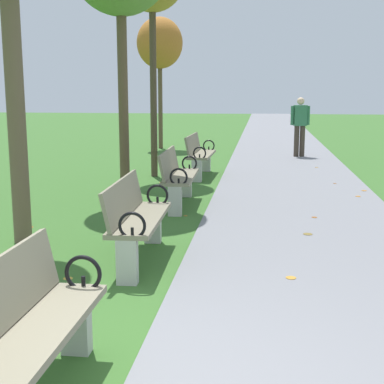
{
  "coord_description": "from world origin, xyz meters",
  "views": [
    {
      "loc": [
        0.84,
        -2.72,
        1.86
      ],
      "look_at": [
        -0.05,
        4.24,
        0.55
      ],
      "focal_mm": 51.54,
      "sensor_mm": 36.0,
      "label": 1
    }
  ],
  "objects_px": {
    "park_bench_2": "(136,218)",
    "tree_5": "(160,44)",
    "pedestrian_walking": "(300,124)",
    "park_bench_1": "(22,334)",
    "park_bench_4": "(199,154)",
    "park_bench_3": "(178,176)"
  },
  "relations": [
    {
      "from": "tree_5",
      "to": "park_bench_1",
      "type": "bearing_deg",
      "value": -82.64
    },
    {
      "from": "park_bench_3",
      "to": "park_bench_4",
      "type": "height_order",
      "value": "same"
    },
    {
      "from": "park_bench_1",
      "to": "park_bench_2",
      "type": "height_order",
      "value": "same"
    },
    {
      "from": "park_bench_1",
      "to": "tree_5",
      "type": "xyz_separation_m",
      "value": [
        -1.87,
        14.47,
        2.75
      ]
    },
    {
      "from": "park_bench_3",
      "to": "tree_5",
      "type": "bearing_deg",
      "value": 102.25
    },
    {
      "from": "park_bench_3",
      "to": "pedestrian_walking",
      "type": "xyz_separation_m",
      "value": [
        2.36,
        6.82,
        0.44
      ]
    },
    {
      "from": "park_bench_3",
      "to": "park_bench_4",
      "type": "bearing_deg",
      "value": 90.0
    },
    {
      "from": "park_bench_2",
      "to": "park_bench_4",
      "type": "height_order",
      "value": "same"
    },
    {
      "from": "park_bench_3",
      "to": "park_bench_4",
      "type": "relative_size",
      "value": 1.0
    },
    {
      "from": "park_bench_1",
      "to": "park_bench_4",
      "type": "bearing_deg",
      "value": 90.0
    },
    {
      "from": "tree_5",
      "to": "pedestrian_walking",
      "type": "relative_size",
      "value": 2.5
    },
    {
      "from": "park_bench_1",
      "to": "park_bench_3",
      "type": "xyz_separation_m",
      "value": [
        0.0,
        5.86,
        0.0
      ]
    },
    {
      "from": "park_bench_2",
      "to": "pedestrian_walking",
      "type": "height_order",
      "value": "pedestrian_walking"
    },
    {
      "from": "park_bench_3",
      "to": "park_bench_4",
      "type": "distance_m",
      "value": 3.08
    },
    {
      "from": "park_bench_2",
      "to": "park_bench_3",
      "type": "height_order",
      "value": "same"
    },
    {
      "from": "park_bench_1",
      "to": "park_bench_2",
      "type": "distance_m",
      "value": 2.91
    },
    {
      "from": "park_bench_2",
      "to": "pedestrian_walking",
      "type": "xyz_separation_m",
      "value": [
        2.36,
        9.77,
        0.44
      ]
    },
    {
      "from": "pedestrian_walking",
      "to": "park_bench_3",
      "type": "bearing_deg",
      "value": -109.09
    },
    {
      "from": "park_bench_2",
      "to": "tree_5",
      "type": "xyz_separation_m",
      "value": [
        -1.87,
        11.56,
        2.75
      ]
    },
    {
      "from": "park_bench_2",
      "to": "park_bench_4",
      "type": "distance_m",
      "value": 6.03
    },
    {
      "from": "park_bench_2",
      "to": "tree_5",
      "type": "distance_m",
      "value": 12.03
    },
    {
      "from": "park_bench_4",
      "to": "pedestrian_walking",
      "type": "relative_size",
      "value": 0.99
    }
  ]
}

